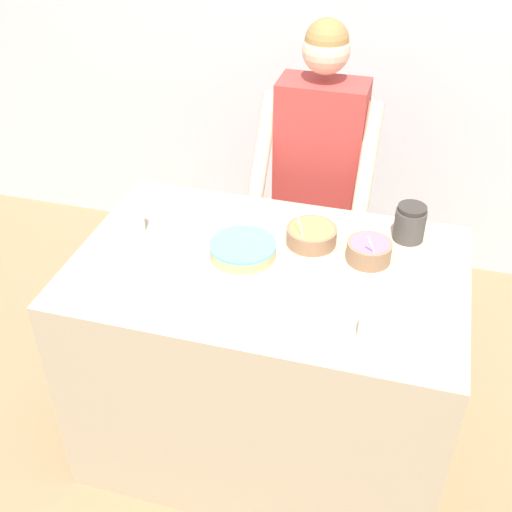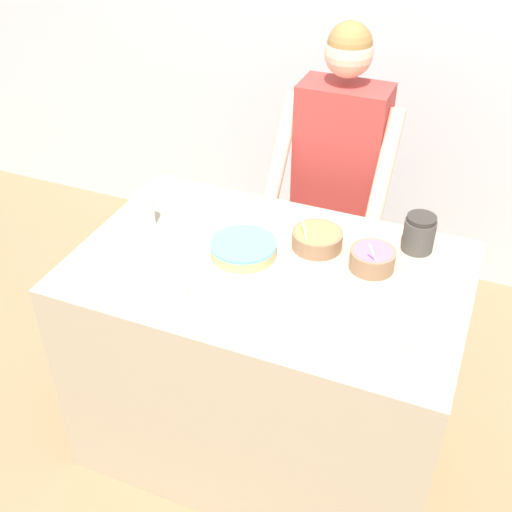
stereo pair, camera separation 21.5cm
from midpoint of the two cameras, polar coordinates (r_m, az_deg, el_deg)
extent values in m
cube|color=silver|center=(3.51, 6.14, 18.80)|extent=(10.00, 0.05, 2.60)
cube|color=tan|center=(2.60, -1.43, -9.26)|extent=(1.41, 0.89, 0.95)
cylinder|color=#2D2D38|center=(3.21, 1.63, -1.06)|extent=(0.11, 0.11, 0.78)
cylinder|color=#2D2D38|center=(3.19, 4.59, -1.55)|extent=(0.11, 0.11, 0.78)
cube|color=#B23833|center=(2.84, 3.55, 9.68)|extent=(0.38, 0.21, 0.58)
cylinder|color=beige|center=(2.76, -1.77, 8.75)|extent=(0.07, 0.37, 0.49)
cylinder|color=beige|center=(2.67, 7.49, 7.51)|extent=(0.07, 0.37, 0.49)
sphere|color=beige|center=(2.68, 3.89, 17.78)|extent=(0.19, 0.19, 0.19)
sphere|color=olive|center=(2.67, 3.92, 18.47)|extent=(0.18, 0.18, 0.18)
cylinder|color=silver|center=(2.28, -3.85, -1.03)|extent=(0.29, 0.29, 0.01)
cylinder|color=white|center=(2.26, -3.88, -0.50)|extent=(0.25, 0.25, 0.04)
cylinder|color=#DBB275|center=(2.24, -3.92, 0.37)|extent=(0.23, 0.23, 0.04)
cylinder|color=#60B7E0|center=(2.22, -3.95, 0.92)|extent=(0.23, 0.23, 0.01)
cylinder|color=#936B4C|center=(2.31, 7.41, 0.32)|extent=(0.16, 0.16, 0.07)
cylinder|color=#9E66B7|center=(2.30, 7.46, 0.94)|extent=(0.14, 0.14, 0.01)
cylinder|color=silver|center=(2.25, 7.77, 0.28)|extent=(0.06, 0.03, 0.13)
cylinder|color=#936B4C|center=(2.39, 2.40, 1.74)|extent=(0.19, 0.19, 0.06)
cylinder|color=#F2DB4C|center=(2.37, 2.42, 2.27)|extent=(0.16, 0.16, 0.01)
cylinder|color=silver|center=(2.31, 1.37, 2.33)|extent=(0.06, 0.04, 0.17)
cylinder|color=white|center=(1.98, 8.82, -6.62)|extent=(0.19, 0.19, 0.09)
cylinder|color=white|center=(1.96, 8.92, -5.80)|extent=(0.17, 0.17, 0.01)
cylinder|color=silver|center=(1.97, 10.82, -5.24)|extent=(0.04, 0.06, 0.17)
cylinder|color=silver|center=(2.50, -13.19, 3.27)|extent=(0.07, 0.07, 0.13)
cylinder|color=silver|center=(2.18, -11.55, -3.75)|extent=(0.24, 0.24, 0.01)
cylinder|color=#4C4742|center=(2.44, 11.08, 2.67)|extent=(0.12, 0.12, 0.12)
cylinder|color=#322D28|center=(2.40, 11.27, 4.08)|extent=(0.11, 0.11, 0.02)
camera|label=1|loc=(0.11, -92.76, -1.99)|focal=45.00mm
camera|label=2|loc=(0.11, 87.24, 1.99)|focal=45.00mm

